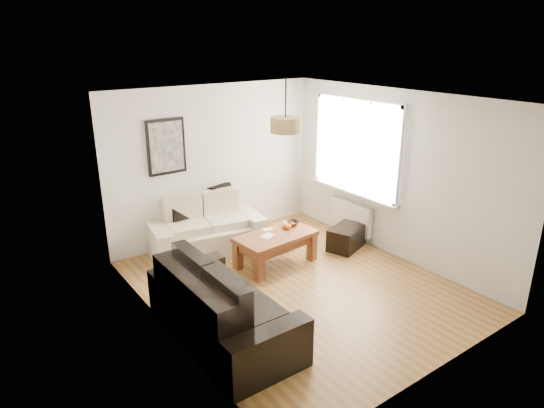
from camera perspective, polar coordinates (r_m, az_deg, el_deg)
floor at (r=6.81m, az=3.00°, el=-9.74°), size 4.50×4.50×0.00m
ceiling at (r=5.98m, az=3.45°, el=12.52°), size 3.80×4.50×0.00m
wall_back at (r=8.07m, az=-6.90°, el=4.86°), size 3.80×0.04×2.60m
wall_front at (r=4.87m, az=20.15°, el=-6.36°), size 3.80×0.04×2.60m
wall_left at (r=5.36m, az=-12.83°, el=-3.22°), size 0.04×4.50×2.60m
wall_right at (r=7.57m, az=14.50°, el=3.38°), size 0.04×4.50×2.60m
window_bay at (r=7.98m, az=10.11°, el=6.75°), size 0.14×1.90×1.60m
radiator at (r=8.30m, az=9.42°, el=-1.51°), size 0.10×0.90×0.52m
poster at (r=7.59m, az=-12.55°, el=6.70°), size 0.62×0.04×0.87m
pendant_shade at (r=6.27m, az=1.63°, el=9.45°), size 0.40×0.40×0.20m
loveseat_cream at (r=7.74m, az=-7.94°, el=-2.55°), size 1.91×1.26×0.88m
sofa_leather at (r=5.59m, az=-5.89°, el=-11.69°), size 1.00×2.04×0.88m
coffee_table at (r=7.29m, az=0.44°, el=-5.44°), size 1.27×0.76×0.50m
ottoman at (r=7.95m, az=8.90°, el=-3.99°), size 0.75×0.61×0.37m
cushion_left at (r=7.69m, az=-10.76°, el=-0.45°), size 0.39×0.13×0.39m
cushion_right at (r=8.00m, az=-6.05°, el=0.76°), size 0.45×0.25×0.43m
fruit_bowl at (r=7.52m, az=2.29°, el=-2.33°), size 0.26×0.26×0.06m
orange_a at (r=7.36m, az=1.99°, el=-2.75°), size 0.10×0.10×0.08m
orange_b at (r=7.46m, az=2.44°, el=-2.43°), size 0.08×0.08×0.07m
orange_c at (r=7.41m, az=1.60°, el=-2.58°), size 0.09×0.09×0.09m
papers at (r=7.13m, az=-0.57°, el=-3.82°), size 0.24×0.21×0.01m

